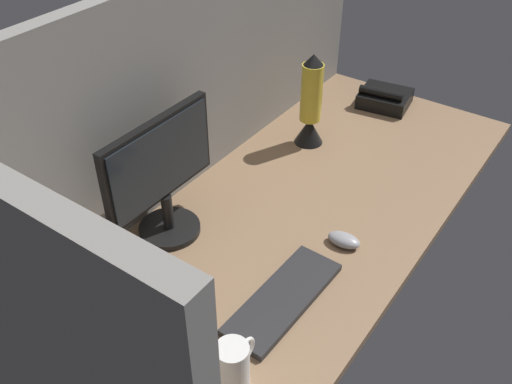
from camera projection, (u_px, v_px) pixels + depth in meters
The scene contains 10 objects.
ground_plane at pixel (294, 213), 176.91cm from camera, with size 180.00×80.00×3.00cm, color #8C6B4C.
cubicle_wall_back at pixel (194, 79), 172.96cm from camera, with size 180.00×5.00×66.10cm.
cubicle_wall_side at pixel (34, 322), 99.28cm from camera, with size 5.00×80.00×66.10cm, color gray.
monitor at pixel (161, 174), 155.80cm from camera, with size 38.96×18.00×37.04cm.
keyboard at pixel (283, 298), 145.85cm from camera, with size 37.00×13.00×2.00cm, color #262628.
mouse at pixel (344, 240), 162.26cm from camera, with size 5.60×9.60×3.40cm, color #99999E.
mug_ceramic_white at pixel (233, 366), 123.44cm from camera, with size 11.59×7.48×12.79cm.
mug_black_travel at pixel (113, 349), 129.30cm from camera, with size 7.70×7.70×8.80cm.
lava_lamp at pixel (311, 107), 197.70cm from camera, with size 10.31×10.31×33.75cm.
desk_phone at pixel (384, 98), 225.76cm from camera, with size 19.68×21.35×8.80cm.
Camera 1 is at (-117.99, -68.98, 111.64)cm, focal length 40.06 mm.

